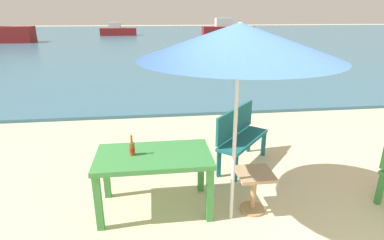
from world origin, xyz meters
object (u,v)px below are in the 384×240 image
(patio_umbrella, at_px, (239,41))
(boat_tanker, at_px, (118,31))
(picnic_table_green, at_px, (154,162))
(boat_fishing_trawler, at_px, (227,30))
(side_table_wood, at_px, (254,186))
(beer_bottle_amber, at_px, (132,148))
(bench_teal_center, at_px, (240,134))
(swimmer_person, at_px, (231,70))

(patio_umbrella, xyz_separation_m, boat_tanker, (-4.22, 30.76, -1.57))
(picnic_table_green, bearing_deg, boat_tanker, 96.20)
(boat_fishing_trawler, bearing_deg, side_table_wood, -102.68)
(beer_bottle_amber, bearing_deg, boat_fishing_trawler, 74.26)
(side_table_wood, bearing_deg, boat_tanker, 98.40)
(boat_fishing_trawler, bearing_deg, bench_teal_center, -102.93)
(side_table_wood, xyz_separation_m, swimmer_person, (1.89, 8.69, -0.11))
(beer_bottle_amber, height_order, swimmer_person, beer_bottle_amber)
(side_table_wood, height_order, bench_teal_center, bench_teal_center)
(picnic_table_green, distance_m, swimmer_person, 9.04)
(swimmer_person, bearing_deg, bench_teal_center, -103.11)
(bench_teal_center, bearing_deg, boat_fishing_trawler, 77.07)
(side_table_wood, relative_size, bench_teal_center, 0.47)
(swimmer_person, distance_m, boat_tanker, 22.87)
(beer_bottle_amber, bearing_deg, bench_teal_center, 32.56)
(bench_teal_center, xyz_separation_m, boat_tanker, (-4.69, 29.36, 0.01))
(beer_bottle_amber, xyz_separation_m, swimmer_person, (3.37, 8.46, -0.61))
(beer_bottle_amber, distance_m, swimmer_person, 9.13)
(picnic_table_green, relative_size, beer_bottle_amber, 5.28)
(boat_tanker, height_order, boat_fishing_trawler, boat_fishing_trawler)
(beer_bottle_amber, distance_m, bench_teal_center, 1.97)
(picnic_table_green, relative_size, boat_fishing_trawler, 0.29)
(boat_tanker, bearing_deg, bench_teal_center, -80.93)
(patio_umbrella, height_order, swimmer_person, patio_umbrella)
(picnic_table_green, xyz_separation_m, side_table_wood, (1.22, -0.21, -0.30))
(beer_bottle_amber, distance_m, boat_tanker, 30.56)
(picnic_table_green, distance_m, boat_tanker, 30.60)
(patio_umbrella, bearing_deg, boat_fishing_trawler, 76.76)
(picnic_table_green, height_order, swimmer_person, picnic_table_green)
(side_table_wood, bearing_deg, swimmer_person, 77.71)
(boat_fishing_trawler, bearing_deg, boat_tanker, 161.15)
(picnic_table_green, xyz_separation_m, patio_umbrella, (0.91, -0.33, 1.47))
(beer_bottle_amber, height_order, patio_umbrella, patio_umbrella)
(patio_umbrella, relative_size, swimmer_person, 5.61)
(picnic_table_green, relative_size, bench_teal_center, 1.23)
(beer_bottle_amber, bearing_deg, patio_umbrella, -16.58)
(bench_teal_center, relative_size, boat_fishing_trawler, 0.23)
(bench_teal_center, relative_size, swimmer_person, 2.78)
(picnic_table_green, relative_size, side_table_wood, 2.59)
(bench_teal_center, distance_m, boat_tanker, 29.73)
(beer_bottle_amber, distance_m, patio_umbrella, 1.75)
(patio_umbrella, xyz_separation_m, side_table_wood, (0.31, 0.13, -1.76))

